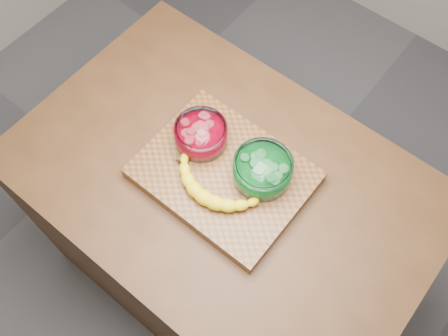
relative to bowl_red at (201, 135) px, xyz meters
The scene contains 6 objects.
ground 0.98m from the bowl_red, 17.93° to the right, with size 3.50×3.50×0.00m, color #515155.
counter 0.54m from the bowl_red, 17.93° to the right, with size 1.20×0.80×0.90m, color #482A15.
cutting_board 0.13m from the bowl_red, 17.93° to the right, with size 0.45×0.35×0.04m, color brown.
bowl_red is the anchor object (origin of this frame).
bowl_green 0.20m from the bowl_red, ahead, with size 0.16×0.16×0.07m.
banana 0.16m from the bowl_red, 40.19° to the right, with size 0.29×0.13×0.04m, color yellow, non-canonical shape.
Camera 1 is at (0.39, -0.49, 2.16)m, focal length 40.00 mm.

